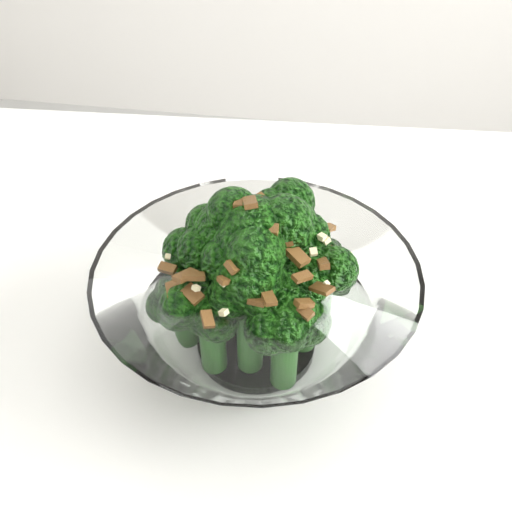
# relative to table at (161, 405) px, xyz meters

# --- Properties ---
(table) EXTENTS (1.25, 0.88, 0.75)m
(table) POSITION_rel_table_xyz_m (0.00, 0.00, 0.00)
(table) COLOR white
(table) RESTS_ON ground
(broccoli_dish) EXTENTS (0.23, 0.23, 0.15)m
(broccoli_dish) POSITION_rel_table_xyz_m (0.08, 0.02, 0.12)
(broccoli_dish) COLOR white
(broccoli_dish) RESTS_ON table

